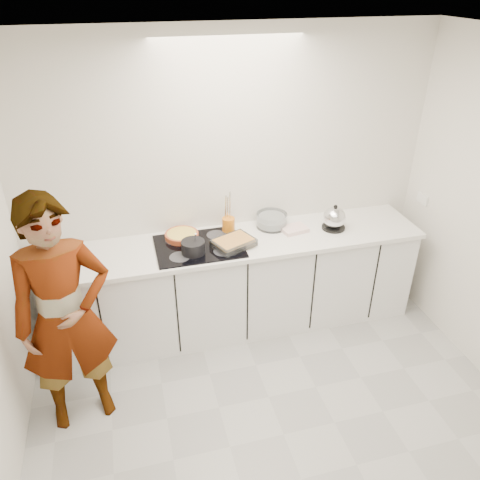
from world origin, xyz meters
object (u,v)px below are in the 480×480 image
object	(u,v)px
hob	(199,246)
utensil_crock	(228,225)
tart_dish	(182,235)
kettle	(334,219)
cook	(65,318)
saucepan	(193,247)
baking_dish	(234,242)
mixing_bowl	(272,221)

from	to	relation	value
hob	utensil_crock	world-z (taller)	utensil_crock
tart_dish	kettle	distance (m)	1.35
tart_dish	cook	bearing A→B (deg)	-137.58
saucepan	baking_dish	world-z (taller)	saucepan
hob	kettle	bearing A→B (deg)	0.59
saucepan	mixing_bowl	bearing A→B (deg)	20.86
tart_dish	mixing_bowl	xyz separation A→B (m)	(0.82, 0.02, 0.02)
mixing_bowl	saucepan	bearing A→B (deg)	-159.14
saucepan	mixing_bowl	size ratio (longest dim) A/B	0.76
kettle	cook	distance (m)	2.36
hob	baking_dish	xyz separation A→B (m)	(0.28, -0.08, 0.04)
saucepan	kettle	size ratio (longest dim) A/B	0.77
kettle	utensil_crock	world-z (taller)	kettle
hob	saucepan	world-z (taller)	saucepan
tart_dish	cook	xyz separation A→B (m)	(-0.91, -0.83, -0.05)
saucepan	mixing_bowl	world-z (taller)	saucepan
baking_dish	cook	bearing A→B (deg)	-155.83
hob	saucepan	size ratio (longest dim) A/B	3.43
utensil_crock	saucepan	bearing A→B (deg)	-141.39
tart_dish	hob	bearing A→B (deg)	-54.45
utensil_crock	cook	xyz separation A→B (m)	(-1.33, -0.86, -0.08)
tart_dish	utensil_crock	bearing A→B (deg)	3.17
kettle	cook	size ratio (longest dim) A/B	0.15
baking_dish	mixing_bowl	world-z (taller)	mixing_bowl
baking_dish	mixing_bowl	distance (m)	0.50
hob	utensil_crock	bearing A→B (deg)	32.06
kettle	saucepan	bearing A→B (deg)	-174.88
hob	tart_dish	xyz separation A→B (m)	(-0.12, 0.16, 0.03)
baking_dish	utensil_crock	xyz separation A→B (m)	(0.02, 0.27, 0.02)
kettle	tart_dish	bearing A→B (deg)	173.53
tart_dish	utensil_crock	size ratio (longest dim) A/B	2.71
saucepan	utensil_crock	bearing A→B (deg)	38.61
hob	mixing_bowl	size ratio (longest dim) A/B	2.61
saucepan	hob	bearing A→B (deg)	58.14
baking_dish	cook	distance (m)	1.44
baking_dish	cook	size ratio (longest dim) A/B	0.22
saucepan	utensil_crock	xyz separation A→B (m)	(0.36, 0.29, 0.00)
baking_dish	cook	xyz separation A→B (m)	(-1.31, -0.59, -0.06)
saucepan	kettle	world-z (taller)	kettle
hob	tart_dish	size ratio (longest dim) A/B	1.92
saucepan	baking_dish	xyz separation A→B (m)	(0.34, 0.02, -0.02)
saucepan	utensil_crock	distance (m)	0.47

